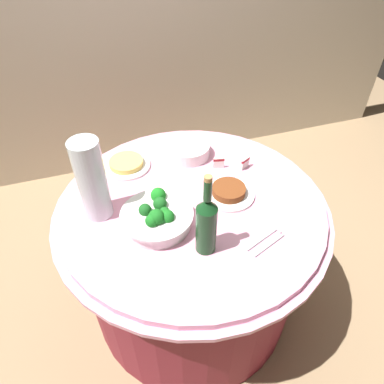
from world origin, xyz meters
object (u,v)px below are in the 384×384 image
food_plate_stir_fry (229,192)px  serving_tongs (267,241)px  food_plate_noodles (126,164)px  label_placard_front (219,162)px  wine_bottle (206,224)px  broccoli_bowl (157,217)px  plate_stack (188,150)px  label_placard_mid (245,163)px  decorative_fruit_vase (93,185)px

food_plate_stir_fry → serving_tongs: bearing=-82.7°
food_plate_noodles → label_placard_front: bearing=-19.2°
wine_bottle → food_plate_stir_fry: (0.19, 0.24, -0.11)m
broccoli_bowl → serving_tongs: (0.36, -0.21, -0.04)m
broccoli_bowl → plate_stack: size_ratio=1.33×
broccoli_bowl → serving_tongs: size_ratio=1.70×
food_plate_noodles → plate_stack: bearing=-0.0°
label_placard_front → label_placard_mid: size_ratio=1.00×
broccoli_bowl → decorative_fruit_vase: 0.27m
serving_tongs → food_plate_stir_fry: food_plate_stir_fry is taller
decorative_fruit_vase → label_placard_mid: 0.69m
plate_stack → broccoli_bowl: bearing=-122.0°
food_plate_stir_fry → food_plate_noodles: 0.50m
plate_stack → food_plate_stir_fry: bearing=-77.2°
food_plate_stir_fry → plate_stack: bearing=102.8°
food_plate_noodles → label_placard_mid: label_placard_mid is taller
wine_bottle → food_plate_stir_fry: bearing=51.4°
food_plate_noodles → label_placard_mid: (0.52, -0.18, 0.02)m
plate_stack → label_placard_mid: size_ratio=3.82×
wine_bottle → food_plate_stir_fry: wine_bottle is taller
serving_tongs → label_placard_front: bearing=90.8°
plate_stack → food_plate_stir_fry: size_ratio=0.95×
plate_stack → food_plate_noodles: size_ratio=0.95×
serving_tongs → food_plate_noodles: food_plate_noodles is taller
decorative_fruit_vase → food_plate_noodles: 0.34m
serving_tongs → food_plate_noodles: 0.74m
wine_bottle → decorative_fruit_vase: decorative_fruit_vase is taller
decorative_fruit_vase → food_plate_noodles: decorative_fruit_vase is taller
wine_bottle → food_plate_stir_fry: 0.32m
label_placard_front → broccoli_bowl: bearing=-143.8°
plate_stack → food_plate_stir_fry: (0.07, -0.33, -0.01)m
serving_tongs → label_placard_front: 0.47m
label_placard_front → wine_bottle: bearing=-117.2°
plate_stack → decorative_fruit_vase: 0.54m
broccoli_bowl → food_plate_stir_fry: broccoli_bowl is taller
serving_tongs → plate_stack: bearing=100.3°
serving_tongs → wine_bottle: bearing=168.3°
plate_stack → food_plate_stir_fry: 0.34m
wine_bottle → serving_tongs: bearing=-11.7°
plate_stack → label_placard_front: size_ratio=3.82×
plate_stack → decorative_fruit_vase: (-0.46, -0.27, 0.12)m
food_plate_noodles → serving_tongs: bearing=-56.2°
broccoli_bowl → label_placard_front: (0.35, 0.26, -0.01)m
label_placard_front → label_placard_mid: (0.11, -0.04, 0.00)m
label_placard_front → label_placard_mid: 0.12m
plate_stack → label_placard_front: (0.10, -0.14, 0.00)m
food_plate_stir_fry → food_plate_noodles: bearing=138.6°
wine_bottle → label_placard_mid: 0.52m
serving_tongs → label_placard_front: size_ratio=3.00×
wine_bottle → broccoli_bowl: bearing=129.1°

